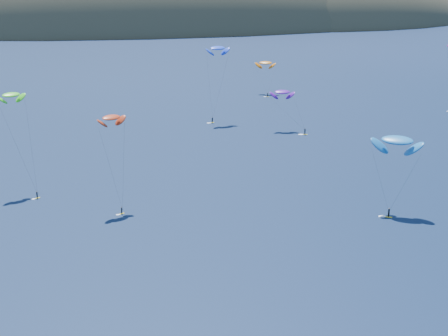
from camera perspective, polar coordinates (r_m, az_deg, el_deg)
The scene contains 7 objects.
island at distance 624.76m, azimuth -6.19°, elevation 12.28°, with size 730.00×300.00×210.00m.
kitesurfer_3 at distance 162.74m, azimuth -18.89°, elevation 6.32°, with size 9.27×12.65×25.98m.
kitesurfer_4 at distance 224.65m, azimuth -0.58°, elevation 10.89°, with size 9.23×8.06×28.35m.
kitesurfer_5 at distance 147.08m, azimuth 15.56°, elevation 2.46°, with size 12.10×10.66×19.73m.
kitesurfer_6 at distance 214.26m, azimuth 5.36°, elevation 6.93°, with size 10.86×11.66×15.23m.
kitesurfer_9 at distance 145.47m, azimuth -10.27°, elevation 4.54°, with size 7.52×9.98×23.19m.
kitesurfer_11 at distance 275.25m, azimuth 3.81°, elevation 9.57°, with size 9.45×13.02×15.54m.
Camera 1 is at (-12.64, -56.70, 55.50)m, focal length 50.00 mm.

